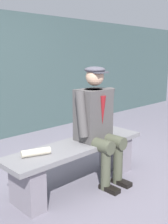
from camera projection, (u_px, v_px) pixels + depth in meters
The scene contains 4 objects.
ground_plane at pixel (78, 184), 3.11m from camera, with size 30.00×30.00×0.00m, color slate.
bench at pixel (78, 158), 3.04m from camera, with size 1.76×0.46×0.49m.
seated_man at pixel (97, 120), 3.08m from camera, with size 0.55×0.62×1.34m.
rolled_magazine at pixel (36, 152), 2.65m from camera, with size 0.07×0.07×0.29m, color beige.
Camera 1 is at (1.96, 2.09, 1.47)m, focal length 43.19 mm.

